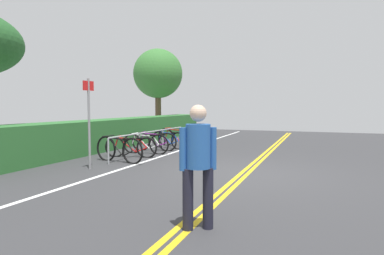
% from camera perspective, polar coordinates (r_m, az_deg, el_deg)
% --- Properties ---
extents(ground_plane, '(28.18, 12.51, 0.05)m').
position_cam_1_polar(ground_plane, '(8.07, 9.09, -7.97)').
color(ground_plane, '#353538').
extents(centre_line_yellow_inner, '(25.36, 0.10, 0.00)m').
position_cam_1_polar(centre_line_yellow_inner, '(8.05, 9.65, -7.81)').
color(centre_line_yellow_inner, gold).
rests_on(centre_line_yellow_inner, ground_plane).
extents(centre_line_yellow_outer, '(25.36, 0.10, 0.00)m').
position_cam_1_polar(centre_line_yellow_outer, '(8.08, 8.53, -7.76)').
color(centre_line_yellow_outer, gold).
rests_on(centre_line_yellow_outer, ground_plane).
extents(bike_lane_stripe_white, '(25.36, 0.12, 0.00)m').
position_cam_1_polar(bike_lane_stripe_white, '(9.17, -9.96, -6.39)').
color(bike_lane_stripe_white, white).
rests_on(bike_lane_stripe_white, ground_plane).
extents(bike_rack, '(5.13, 0.05, 0.75)m').
position_cam_1_polar(bike_rack, '(11.51, -6.94, -1.46)').
color(bike_rack, '#9EA0A5').
rests_on(bike_rack, ground_plane).
extents(bicycle_0, '(0.49, 1.76, 0.78)m').
position_cam_1_polar(bicycle_0, '(9.69, -12.50, -3.72)').
color(bicycle_0, black).
rests_on(bicycle_0, ground_plane).
extents(bicycle_1, '(0.50, 1.70, 0.69)m').
position_cam_1_polar(bicycle_1, '(10.55, -10.51, -3.32)').
color(bicycle_1, black).
rests_on(bicycle_1, ground_plane).
extents(bicycle_2, '(0.46, 1.69, 0.72)m').
position_cam_1_polar(bicycle_2, '(11.24, -8.02, -2.79)').
color(bicycle_2, black).
rests_on(bicycle_2, ground_plane).
extents(bicycle_3, '(0.47, 1.66, 0.70)m').
position_cam_1_polar(bicycle_3, '(11.97, -6.55, -2.42)').
color(bicycle_3, black).
rests_on(bicycle_3, ground_plane).
extents(bicycle_4, '(0.56, 1.58, 0.69)m').
position_cam_1_polar(bicycle_4, '(12.59, -4.11, -2.13)').
color(bicycle_4, black).
rests_on(bicycle_4, ground_plane).
extents(bicycle_5, '(0.46, 1.73, 0.76)m').
position_cam_1_polar(bicycle_5, '(13.27, -2.66, -1.68)').
color(bicycle_5, black).
rests_on(bicycle_5, ground_plane).
extents(pedestrian, '(0.32, 0.43, 1.62)m').
position_cam_1_polar(pedestrian, '(4.27, 1.06, -5.39)').
color(pedestrian, '#1E1E2D').
rests_on(pedestrian, ground_plane).
extents(sign_post_near, '(0.36, 0.06, 2.29)m').
position_cam_1_polar(sign_post_near, '(8.72, -17.37, 2.06)').
color(sign_post_near, gray).
rests_on(sign_post_near, ground_plane).
extents(hedge_backdrop, '(14.08, 1.15, 1.10)m').
position_cam_1_polar(hedge_backdrop, '(13.85, -11.66, -0.72)').
color(hedge_backdrop, '#2D6B30').
rests_on(hedge_backdrop, ground_plane).
extents(tree_mid, '(2.76, 2.76, 4.82)m').
position_cam_1_polar(tree_mid, '(18.95, -5.90, 9.16)').
color(tree_mid, brown).
rests_on(tree_mid, ground_plane).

